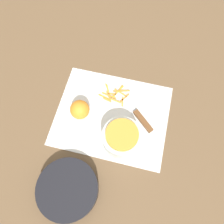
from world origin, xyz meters
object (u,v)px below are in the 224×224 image
at_px(bowl_speckled, 122,138).
at_px(bowl_dark, 68,189).
at_px(orange_left, 80,110).
at_px(knife, 139,117).

bearing_deg(bowl_speckled, bowl_dark, 56.89).
bearing_deg(bowl_dark, orange_left, -81.73).
xyz_separation_m(bowl_speckled, knife, (-0.05, -0.11, -0.04)).
xyz_separation_m(bowl_speckled, bowl_dark, (0.14, 0.21, -0.03)).
bearing_deg(orange_left, bowl_dark, 98.27).
relative_size(bowl_dark, orange_left, 2.77).
relative_size(bowl_speckled, orange_left, 1.88).
relative_size(knife, orange_left, 2.49).
bearing_deg(orange_left, bowl_speckled, 157.99).
height_order(bowl_speckled, knife, bowl_speckled).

